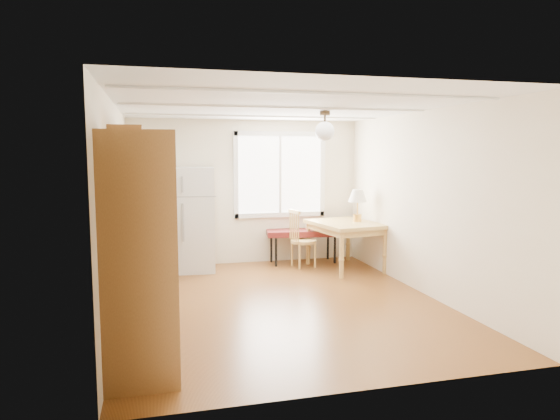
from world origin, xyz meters
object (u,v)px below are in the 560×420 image
object	(u,v)px
dining_table	(345,228)
refrigerator	(193,219)
bench	(303,234)
chair	(299,235)

from	to	relation	value
dining_table	refrigerator	bearing A→B (deg)	158.54
bench	chair	distance (m)	0.38
bench	dining_table	bearing A→B (deg)	-39.79
chair	refrigerator	bearing A→B (deg)	161.93
bench	chair	world-z (taller)	chair
bench	dining_table	xyz separation A→B (m)	(0.55, -0.62, 0.16)
dining_table	chair	bearing A→B (deg)	149.07
refrigerator	chair	bearing A→B (deg)	-2.88
refrigerator	chair	size ratio (longest dim) A/B	1.75
dining_table	chair	size ratio (longest dim) A/B	1.44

